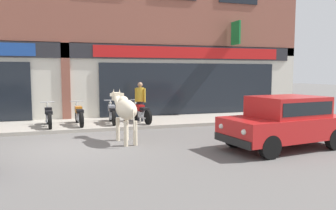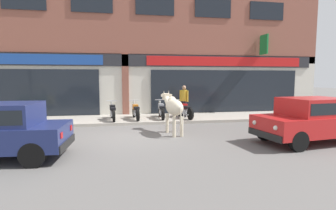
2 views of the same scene
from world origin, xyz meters
name	(u,v)px [view 1 (image 1 of 2)]	position (x,y,z in m)	size (l,w,h in m)	color
ground_plane	(68,147)	(0.00, 0.00, 0.00)	(90.00, 90.00, 0.00)	#605E5B
sidewalk	(67,125)	(0.00, 3.62, 0.06)	(19.00, 2.83, 0.13)	#A8A093
shop_building	(64,10)	(0.00, 5.29, 4.77)	(23.00, 1.40, 9.95)	#8E5142
cow	(125,110)	(1.69, 0.16, 1.01)	(0.69, 2.15, 1.61)	beige
car_1	(285,120)	(5.81, -1.96, 0.81)	(3.76, 2.07, 1.46)	black
motorcycle_0	(49,116)	(-0.64, 3.15, 0.52)	(0.52, 1.81, 0.88)	black
motorcycle_1	(79,115)	(0.45, 3.21, 0.52)	(0.52, 1.81, 0.88)	black
motorcycle_2	(112,113)	(1.71, 3.29, 0.52)	(0.52, 1.81, 0.88)	black
motorcycle_3	(141,113)	(2.86, 3.15, 0.52)	(0.59, 1.80, 0.88)	black
pedestrian	(140,97)	(2.88, 3.42, 1.11)	(0.38, 0.38, 1.60)	#2D2D33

